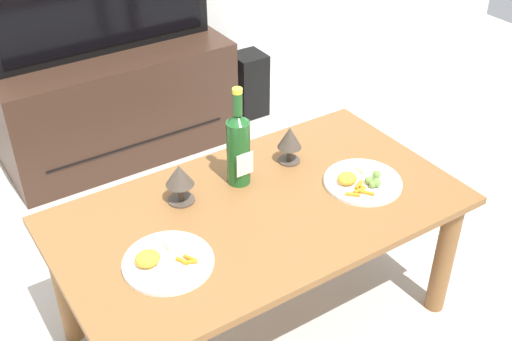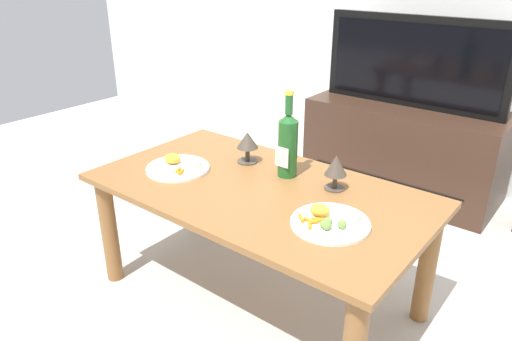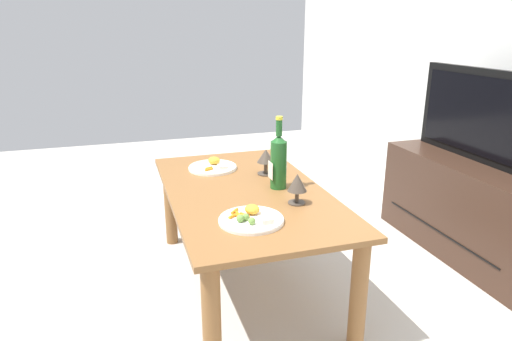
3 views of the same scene
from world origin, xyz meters
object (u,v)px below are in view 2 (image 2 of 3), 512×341
at_px(dinner_plate_left, 178,167).
at_px(dinner_plate_right, 330,221).
at_px(goblet_left, 247,142).
at_px(wine_bottle, 288,143).
at_px(dining_table, 258,207).
at_px(tv_screen, 415,62).
at_px(goblet_right, 336,167).
at_px(tv_stand, 403,149).

height_order(dinner_plate_left, dinner_plate_right, dinner_plate_left).
relative_size(goblet_left, dinner_plate_left, 0.52).
bearing_deg(goblet_left, wine_bottle, -2.44).
bearing_deg(dining_table, tv_screen, 88.11).
distance_m(goblet_right, dinner_plate_left, 0.66).
bearing_deg(goblet_left, goblet_right, 0.00).
xyz_separation_m(tv_stand, goblet_right, (0.19, -1.20, 0.34)).
bearing_deg(dining_table, tv_stand, 88.11).
bearing_deg(tv_screen, dining_table, -91.89).
xyz_separation_m(tv_screen, dinner_plate_right, (0.32, -1.44, -0.26)).
bearing_deg(dinner_plate_left, goblet_right, 22.08).
height_order(dining_table, tv_screen, tv_screen).
bearing_deg(dinner_plate_left, dining_table, 11.75).
xyz_separation_m(dining_table, tv_stand, (0.05, 1.36, -0.16)).
xyz_separation_m(goblet_right, dinner_plate_right, (0.12, -0.25, -0.08)).
distance_m(dining_table, dinner_plate_left, 0.39).
bearing_deg(dining_table, dinner_plate_left, -168.25).
height_order(tv_screen, dinner_plate_right, tv_screen).
xyz_separation_m(dining_table, tv_screen, (0.05, 1.36, 0.36)).
relative_size(tv_screen, goblet_right, 7.62).
height_order(goblet_right, dinner_plate_right, goblet_right).
height_order(tv_stand, wine_bottle, wine_bottle).
bearing_deg(wine_bottle, tv_stand, 88.90).
distance_m(dining_table, tv_screen, 1.41).
relative_size(goblet_left, dinner_plate_right, 0.52).
bearing_deg(wine_bottle, dining_table, -97.81).
bearing_deg(dinner_plate_right, dining_table, 167.58).
relative_size(tv_screen, goblet_left, 7.69).
height_order(dining_table, goblet_left, goblet_left).
xyz_separation_m(goblet_left, goblet_right, (0.43, 0.00, -0.00)).
bearing_deg(goblet_left, dinner_plate_left, -125.53).
relative_size(tv_stand, goblet_left, 8.22).
xyz_separation_m(tv_screen, goblet_left, (-0.24, -1.19, -0.18)).
bearing_deg(tv_screen, dinner_plate_left, -106.04).
bearing_deg(dining_table, goblet_right, 35.48).
height_order(wine_bottle, dinner_plate_left, wine_bottle).
bearing_deg(dinner_plate_left, wine_bottle, 31.20).
relative_size(dining_table, tv_stand, 1.17).
height_order(dining_table, tv_stand, tv_stand).
relative_size(tv_stand, tv_screen, 1.07).
distance_m(tv_stand, dinner_plate_left, 1.52).
relative_size(dinner_plate_left, dinner_plate_right, 1.00).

